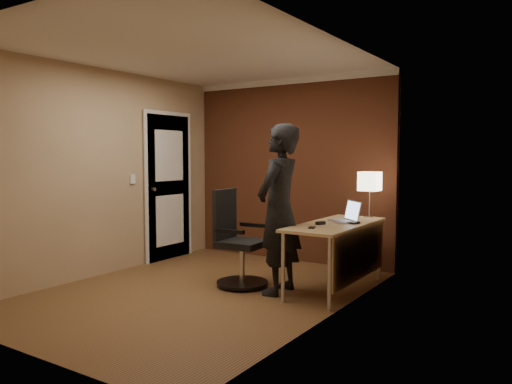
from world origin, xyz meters
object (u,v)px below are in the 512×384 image
(laptop, at_px, (348,216))
(wallet, at_px, (354,223))
(desk, at_px, (342,236))
(person, at_px, (279,209))
(desk_lamp, at_px, (370,182))
(phone, at_px, (312,228))
(mouse, at_px, (320,223))
(office_chair, at_px, (237,244))

(laptop, relative_size, wallet, 3.80)
(desk, bearing_deg, laptop, 91.14)
(person, bearing_deg, desk_lamp, 146.63)
(desk_lamp, distance_m, phone, 1.20)
(mouse, distance_m, person, 0.46)
(mouse, height_order, phone, mouse)
(laptop, relative_size, phone, 3.63)
(desk_lamp, bearing_deg, mouse, -105.28)
(wallet, bearing_deg, desk, -150.07)
(desk, relative_size, person, 0.84)
(mouse, xyz_separation_m, phone, (0.04, -0.27, -0.01))
(wallet, bearing_deg, desk_lamp, 94.34)
(phone, height_order, office_chair, office_chair)
(desk, xyz_separation_m, office_chair, (-1.07, -0.42, -0.14))
(phone, height_order, wallet, wallet)
(desk_lamp, xyz_separation_m, office_chair, (-1.13, -1.08, -0.68))
(office_chair, bearing_deg, desk, 21.60)
(desk_lamp, relative_size, laptop, 1.28)
(mouse, relative_size, person, 0.06)
(desk, xyz_separation_m, person, (-0.53, -0.42, 0.29))
(desk_lamp, distance_m, mouse, 0.95)
(person, bearing_deg, laptop, 133.35)
(desk, distance_m, mouse, 0.29)
(desk, relative_size, wallet, 13.64)
(wallet, relative_size, office_chair, 0.10)
(laptop, xyz_separation_m, person, (-0.53, -0.58, 0.10))
(office_chair, height_order, person, person)
(wallet, bearing_deg, office_chair, -157.58)
(desk_lamp, distance_m, person, 1.25)
(mouse, relative_size, phone, 0.87)
(person, bearing_deg, desk, 123.87)
(desk_lamp, distance_m, office_chair, 1.70)
(phone, bearing_deg, mouse, 79.46)
(desk_lamp, relative_size, mouse, 5.35)
(phone, xyz_separation_m, person, (-0.40, 0.04, 0.16))
(wallet, xyz_separation_m, person, (-0.64, -0.48, 0.15))
(desk, distance_m, phone, 0.49)
(desk_lamp, bearing_deg, phone, -99.77)
(laptop, height_order, person, person)
(laptop, bearing_deg, desk_lamp, 82.29)
(mouse, distance_m, wallet, 0.37)
(laptop, relative_size, person, 0.23)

